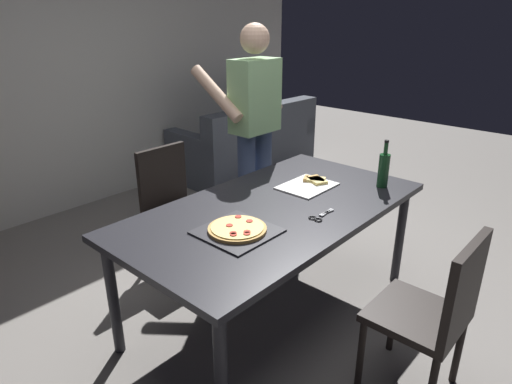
{
  "coord_description": "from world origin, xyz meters",
  "views": [
    {
      "loc": [
        -1.85,
        -1.51,
        1.81
      ],
      "look_at": [
        0.0,
        0.15,
        0.8
      ],
      "focal_mm": 30.98,
      "sensor_mm": 36.0,
      "label": 1
    }
  ],
  "objects_px": {
    "dining_table": "(275,216)",
    "person_serving_pizza": "(253,125)",
    "chair_near_camera": "(436,309)",
    "wine_bottle": "(384,169)",
    "kitchen_scissors": "(319,216)",
    "couch": "(248,148)",
    "chair_far_side": "(173,199)",
    "pepperoni_pizza_on_tray": "(237,230)"
  },
  "relations": [
    {
      "from": "chair_far_side",
      "to": "couch",
      "type": "distance_m",
      "value": 2.15
    },
    {
      "from": "wine_bottle",
      "to": "kitchen_scissors",
      "type": "relative_size",
      "value": 1.64
    },
    {
      "from": "couch",
      "to": "pepperoni_pizza_on_tray",
      "type": "height_order",
      "value": "couch"
    },
    {
      "from": "wine_bottle",
      "to": "chair_near_camera",
      "type": "bearing_deg",
      "value": -136.82
    },
    {
      "from": "pepperoni_pizza_on_tray",
      "to": "kitchen_scissors",
      "type": "distance_m",
      "value": 0.49
    },
    {
      "from": "chair_far_side",
      "to": "couch",
      "type": "height_order",
      "value": "chair_far_side"
    },
    {
      "from": "kitchen_scissors",
      "to": "wine_bottle",
      "type": "bearing_deg",
      "value": -3.12
    },
    {
      "from": "pepperoni_pizza_on_tray",
      "to": "kitchen_scissors",
      "type": "relative_size",
      "value": 1.91
    },
    {
      "from": "chair_far_side",
      "to": "wine_bottle",
      "type": "xyz_separation_m",
      "value": [
        0.72,
        -1.31,
        0.36
      ]
    },
    {
      "from": "wine_bottle",
      "to": "person_serving_pizza",
      "type": "bearing_deg",
      "value": 92.74
    },
    {
      "from": "chair_far_side",
      "to": "person_serving_pizza",
      "type": "xyz_separation_m",
      "value": [
        0.66,
        -0.22,
        0.49
      ]
    },
    {
      "from": "dining_table",
      "to": "kitchen_scissors",
      "type": "bearing_deg",
      "value": -80.42
    },
    {
      "from": "dining_table",
      "to": "kitchen_scissors",
      "type": "relative_size",
      "value": 9.85
    },
    {
      "from": "chair_near_camera",
      "to": "wine_bottle",
      "type": "xyz_separation_m",
      "value": [
        0.72,
        0.67,
        0.36
      ]
    },
    {
      "from": "couch",
      "to": "pepperoni_pizza_on_tray",
      "type": "bearing_deg",
      "value": -138.06
    },
    {
      "from": "dining_table",
      "to": "chair_far_side",
      "type": "distance_m",
      "value": 1.01
    },
    {
      "from": "wine_bottle",
      "to": "couch",
      "type": "bearing_deg",
      "value": 62.9
    },
    {
      "from": "person_serving_pizza",
      "to": "kitchen_scissors",
      "type": "height_order",
      "value": "person_serving_pizza"
    },
    {
      "from": "chair_near_camera",
      "to": "couch",
      "type": "distance_m",
      "value": 3.54
    },
    {
      "from": "dining_table",
      "to": "person_serving_pizza",
      "type": "bearing_deg",
      "value": 49.32
    },
    {
      "from": "chair_near_camera",
      "to": "chair_far_side",
      "type": "distance_m",
      "value": 1.99
    },
    {
      "from": "dining_table",
      "to": "chair_near_camera",
      "type": "xyz_separation_m",
      "value": [
        -0.0,
        -0.99,
        -0.17
      ]
    },
    {
      "from": "couch",
      "to": "kitchen_scissors",
      "type": "distance_m",
      "value": 2.96
    },
    {
      "from": "couch",
      "to": "kitchen_scissors",
      "type": "relative_size",
      "value": 8.97
    },
    {
      "from": "chair_near_camera",
      "to": "wine_bottle",
      "type": "relative_size",
      "value": 2.85
    },
    {
      "from": "chair_far_side",
      "to": "kitchen_scissors",
      "type": "relative_size",
      "value": 4.67
    },
    {
      "from": "chair_far_side",
      "to": "person_serving_pizza",
      "type": "distance_m",
      "value": 0.85
    },
    {
      "from": "chair_far_side",
      "to": "pepperoni_pizza_on_tray",
      "type": "relative_size",
      "value": 2.45
    },
    {
      "from": "pepperoni_pizza_on_tray",
      "to": "dining_table",
      "type": "bearing_deg",
      "value": 10.09
    },
    {
      "from": "chair_near_camera",
      "to": "chair_far_side",
      "type": "xyz_separation_m",
      "value": [
        0.0,
        1.99,
        0.0
      ]
    },
    {
      "from": "person_serving_pizza",
      "to": "wine_bottle",
      "type": "distance_m",
      "value": 1.1
    },
    {
      "from": "person_serving_pizza",
      "to": "chair_near_camera",
      "type": "bearing_deg",
      "value": -110.61
    },
    {
      "from": "chair_far_side",
      "to": "couch",
      "type": "bearing_deg",
      "value": 27.63
    },
    {
      "from": "dining_table",
      "to": "pepperoni_pizza_on_tray",
      "type": "distance_m",
      "value": 0.4
    },
    {
      "from": "chair_far_side",
      "to": "wine_bottle",
      "type": "height_order",
      "value": "wine_bottle"
    },
    {
      "from": "person_serving_pizza",
      "to": "pepperoni_pizza_on_tray",
      "type": "bearing_deg",
      "value": -141.38
    },
    {
      "from": "chair_far_side",
      "to": "person_serving_pizza",
      "type": "relative_size",
      "value": 0.51
    },
    {
      "from": "chair_near_camera",
      "to": "pepperoni_pizza_on_tray",
      "type": "xyz_separation_m",
      "value": [
        -0.39,
        0.92,
        0.25
      ]
    },
    {
      "from": "dining_table",
      "to": "chair_far_side",
      "type": "xyz_separation_m",
      "value": [
        0.0,
        0.99,
        -0.17
      ]
    },
    {
      "from": "couch",
      "to": "chair_far_side",
      "type": "bearing_deg",
      "value": -152.37
    },
    {
      "from": "dining_table",
      "to": "couch",
      "type": "height_order",
      "value": "couch"
    },
    {
      "from": "person_serving_pizza",
      "to": "pepperoni_pizza_on_tray",
      "type": "height_order",
      "value": "person_serving_pizza"
    }
  ]
}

